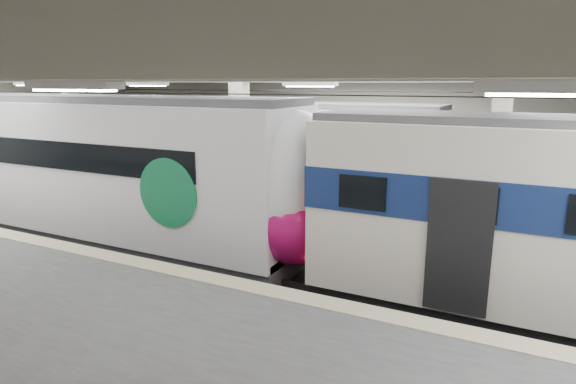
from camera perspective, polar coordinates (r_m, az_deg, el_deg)
The scene contains 3 objects.
station_hall at distance 10.77m, azimuth -5.59°, elevation 3.46°, with size 36.00×24.00×5.75m.
modern_emu at distance 15.19m, azimuth -17.27°, elevation 1.92°, with size 14.37×2.97×4.61m.
far_train at distance 18.80m, azimuth -2.60°, elevation 4.33°, with size 13.39×2.95×4.28m.
Camera 1 is at (5.67, -10.73, 4.99)m, focal length 30.00 mm.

